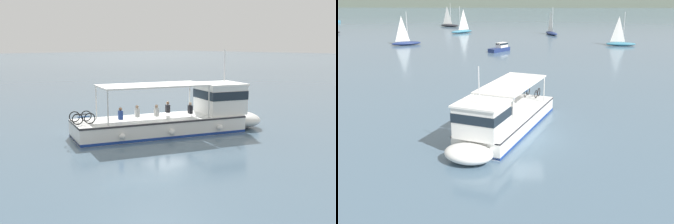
{
  "view_description": "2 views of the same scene",
  "coord_description": "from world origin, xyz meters",
  "views": [
    {
      "loc": [
        -20.29,
        19.84,
        5.79
      ],
      "look_at": [
        -1.32,
        1.12,
        1.4
      ],
      "focal_mm": 45.36,
      "sensor_mm": 36.0,
      "label": 1
    },
    {
      "loc": [
        -0.74,
        -25.5,
        9.85
      ],
      "look_at": [
        -1.32,
        1.12,
        1.4
      ],
      "focal_mm": 43.65,
      "sensor_mm": 36.0,
      "label": 2
    }
  ],
  "objects": [
    {
      "name": "ground_plane",
      "position": [
        0.0,
        0.0,
        0.0
      ],
      "size": [
        400.0,
        400.0,
        0.0
      ],
      "primitive_type": "plane",
      "color": "slate"
    },
    {
      "name": "ferry_main",
      "position": [
        -1.69,
        0.18,
        1.02
      ],
      "size": [
        7.48,
        12.96,
        5.32
      ],
      "color": "white",
      "rests_on": "ground"
    },
    {
      "name": "sailboat_outer_anchorage",
      "position": [
        -18.75,
        41.84,
        0.54
      ],
      "size": [
        4.96,
        3.22,
        5.4
      ],
      "color": "navy",
      "rests_on": "ground"
    },
    {
      "name": "sailboat_far_right",
      "position": [
        16.56,
        41.87,
        0.54
      ],
      "size": [
        4.9,
        1.81,
        5.4
      ],
      "color": "teal",
      "rests_on": "ground"
    },
    {
      "name": "sailboat_off_bow",
      "position": [
        -11.66,
        59.23,
        0.54
      ],
      "size": [
        4.7,
        3.97,
        5.4
      ],
      "color": "teal",
      "rests_on": "ground"
    },
    {
      "name": "motorboat_horizon_west",
      "position": [
        -2.94,
        35.84,
        0.54
      ],
      "size": [
        3.31,
        3.6,
        1.26
      ],
      "color": "navy",
      "rests_on": "ground"
    },
    {
      "name": "sailboat_far_left",
      "position": [
        -16.08,
        71.59,
        0.54
      ],
      "size": [
        4.97,
        3.1,
        5.4
      ],
      "color": "#232328",
      "rests_on": "ground"
    },
    {
      "name": "sailboat_mid_channel",
      "position": [
        6.51,
        56.55,
        0.54
      ],
      "size": [
        2.85,
        5.0,
        5.4
      ],
      "color": "navy",
      "rests_on": "ground"
    }
  ]
}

